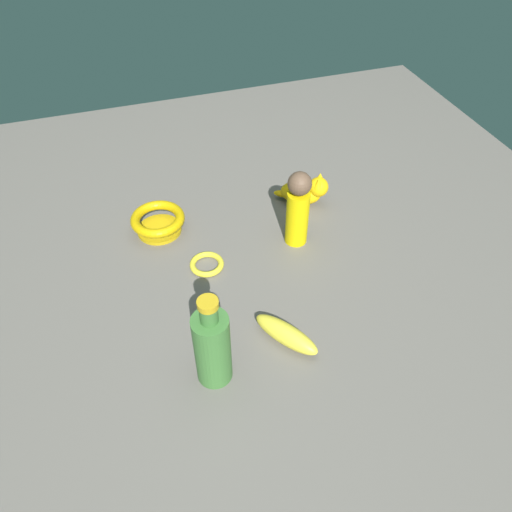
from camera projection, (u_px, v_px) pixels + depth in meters
The scene contains 8 objects.
ground at pixel (256, 274), 1.25m from camera, with size 2.00×2.00×0.00m, color #5B5651.
bangle at pixel (207, 264), 1.27m from camera, with size 0.09×0.09×0.02m, color gold.
bowl at pixel (158, 221), 1.35m from camera, with size 0.15×0.15×0.06m.
nail_polish_jar at pixel (212, 316), 1.12m from camera, with size 0.03×0.03×0.05m.
cat_figurine at pixel (305, 191), 1.43m from camera, with size 0.12×0.14×0.10m.
person_figure_adult at pixel (298, 208), 1.27m from camera, with size 0.08×0.08×0.22m.
banana at pixel (288, 334), 1.09m from camera, with size 0.16×0.05×0.05m, color gold.
bottle_tall at pixel (212, 347), 0.97m from camera, with size 0.07×0.07×0.24m.
Camera 1 is at (-0.82, 0.27, 0.91)m, focal length 34.64 mm.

